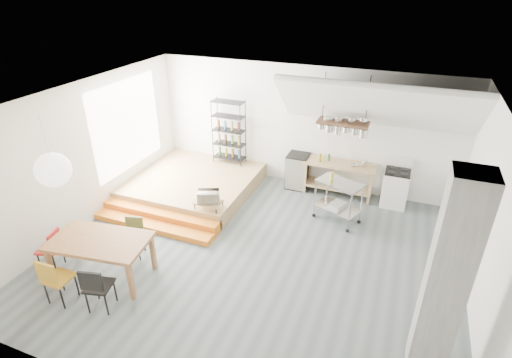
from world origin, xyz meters
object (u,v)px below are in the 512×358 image
at_px(rolling_cart, 338,196).
at_px(stove, 395,188).
at_px(dining_table, 100,244).
at_px(mini_fridge, 298,171).

bearing_deg(rolling_cart, stove, 67.97).
height_order(dining_table, mini_fridge, mini_fridge).
bearing_deg(mini_fridge, rolling_cart, -43.94).
xyz_separation_m(rolling_cart, mini_fridge, (-1.32, 1.27, -0.18)).
height_order(stove, mini_fridge, stove).
relative_size(dining_table, mini_fridge, 2.02).
height_order(stove, rolling_cart, stove).
distance_m(rolling_cart, mini_fridge, 1.84).
xyz_separation_m(stove, mini_fridge, (-2.50, 0.04, -0.01)).
bearing_deg(rolling_cart, dining_table, -114.43).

